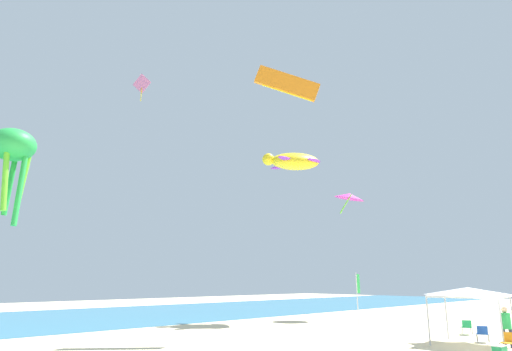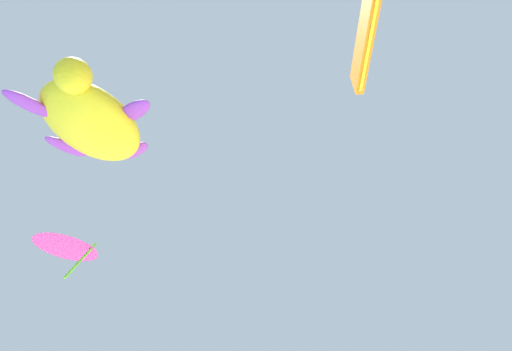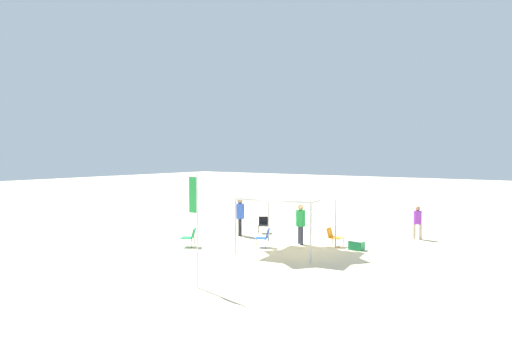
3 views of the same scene
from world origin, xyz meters
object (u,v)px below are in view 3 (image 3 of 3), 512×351
(folding_chair_near_cooler, at_px, (190,236))
(person_kite_handler, at_px, (301,221))
(person_by_tent, at_px, (240,214))
(folding_chair_facing_ocean, at_px, (264,236))
(cooler_box, at_px, (357,245))
(folding_chair_left_of_tent, at_px, (263,224))
(canopy_tent, at_px, (287,193))
(banner_flag, at_px, (196,219))
(person_beachcomber, at_px, (418,220))
(folding_chair_right_of_tent, at_px, (333,236))

(folding_chair_near_cooler, bearing_deg, person_kite_handler, 100.96)
(folding_chair_near_cooler, relative_size, person_by_tent, 0.44)
(folding_chair_near_cooler, bearing_deg, folding_chair_facing_ocean, 93.30)
(folding_chair_facing_ocean, xyz_separation_m, cooler_box, (-3.52, -1.87, -0.27))
(folding_chair_left_of_tent, relative_size, folding_chair_near_cooler, 1.00)
(folding_chair_left_of_tent, xyz_separation_m, person_by_tent, (0.51, 1.33, 0.63))
(folding_chair_left_of_tent, relative_size, cooler_box, 1.27)
(canopy_tent, height_order, folding_chair_left_of_tent, canopy_tent)
(folding_chair_near_cooler, relative_size, banner_flag, 0.23)
(folding_chair_near_cooler, xyz_separation_m, person_kite_handler, (-3.73, -3.27, 0.60))
(canopy_tent, height_order, folding_chair_facing_ocean, canopy_tent)
(cooler_box, height_order, person_by_tent, person_by_tent)
(person_by_tent, bearing_deg, person_kite_handler, -129.31)
(canopy_tent, distance_m, folding_chair_facing_ocean, 2.32)
(folding_chair_left_of_tent, xyz_separation_m, folding_chair_facing_ocean, (-2.05, 2.98, 0.00))
(person_beachcomber, relative_size, person_kite_handler, 0.87)
(cooler_box, height_order, person_kite_handler, person_kite_handler)
(person_kite_handler, bearing_deg, folding_chair_near_cooler, -92.55)
(canopy_tent, relative_size, cooler_box, 5.78)
(folding_chair_left_of_tent, bearing_deg, person_by_tent, -144.43)
(folding_chair_near_cooler, xyz_separation_m, banner_flag, (-4.38, 4.33, 1.63))
(folding_chair_near_cooler, xyz_separation_m, folding_chair_facing_ocean, (-2.72, -1.80, 0.00))
(folding_chair_facing_ocean, height_order, person_kite_handler, person_kite_handler)
(folding_chair_right_of_tent, xyz_separation_m, person_kite_handler, (1.41, 0.44, 0.60))
(folding_chair_facing_ocean, bearing_deg, person_kite_handler, 122.06)
(folding_chair_facing_ocean, bearing_deg, folding_chair_near_cooler, -79.76)
(folding_chair_near_cooler, bearing_deg, folding_chair_right_of_tent, 95.55)
(cooler_box, bearing_deg, canopy_tent, 39.29)
(person_beachcomber, bearing_deg, person_kite_handler, -151.98)
(folding_chair_right_of_tent, relative_size, person_beachcomber, 0.51)
(folding_chair_left_of_tent, bearing_deg, person_kite_handler, -59.73)
(canopy_tent, xyz_separation_m, folding_chair_facing_ocean, (1.21, -0.02, -1.98))
(canopy_tent, bearing_deg, folding_chair_near_cooler, 24.35)
(folding_chair_near_cooler, distance_m, folding_chair_facing_ocean, 3.26)
(canopy_tent, distance_m, person_by_tent, 4.34)
(person_beachcomber, height_order, person_kite_handler, person_kite_handler)
(cooler_box, bearing_deg, folding_chair_left_of_tent, -11.32)
(folding_chair_facing_ocean, bearing_deg, folding_chair_right_of_tent, 104.88)
(folding_chair_near_cooler, xyz_separation_m, person_by_tent, (-0.16, -3.45, 0.63))
(person_by_tent, bearing_deg, folding_chair_left_of_tent, -57.45)
(folding_chair_left_of_tent, relative_size, person_kite_handler, 0.45)
(person_beachcomber, bearing_deg, folding_chair_near_cooler, -154.96)
(cooler_box, height_order, person_beachcomber, person_beachcomber)
(banner_flag, height_order, person_by_tent, banner_flag)
(canopy_tent, xyz_separation_m, person_beachcomber, (-3.75, -5.83, -1.52))
(folding_chair_facing_ocean, distance_m, banner_flag, 6.55)
(folding_chair_left_of_tent, distance_m, folding_chair_right_of_tent, 4.59)
(folding_chair_facing_ocean, relative_size, banner_flag, 0.23)
(folding_chair_near_cooler, relative_size, folding_chair_facing_ocean, 1.00)
(banner_flag, bearing_deg, person_by_tent, -61.49)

